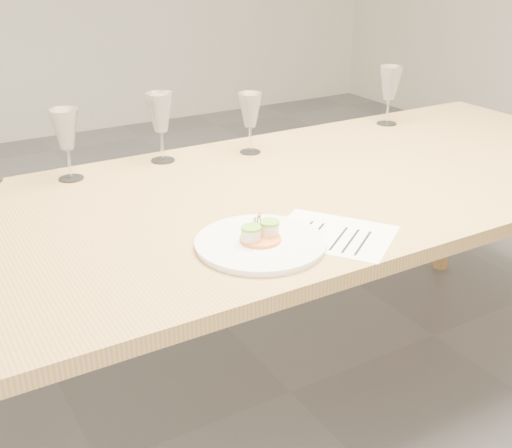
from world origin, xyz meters
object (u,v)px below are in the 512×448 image
dinner_plate (261,242)px  wine_glass_1 (160,114)px  wine_glass_2 (250,111)px  wine_glass_3 (390,84)px  wine_glass_0 (65,131)px  recipe_sheet (333,234)px  dining_table (296,207)px

dinner_plate → wine_glass_1: (0.05, 0.70, 0.14)m
dinner_plate → wine_glass_1: size_ratio=1.39×
wine_glass_2 → wine_glass_3: bearing=3.7°
wine_glass_0 → wine_glass_2: wine_glass_0 is taller
recipe_sheet → wine_glass_0: wine_glass_0 is taller
wine_glass_0 → wine_glass_3: (1.22, -0.01, 0.01)m
dinner_plate → recipe_sheet: 0.19m
wine_glass_0 → recipe_sheet: bearing=-58.4°
dining_table → wine_glass_2: bearing=83.2°
wine_glass_2 → wine_glass_3: size_ratio=0.91×
wine_glass_0 → wine_glass_1: (0.30, 0.02, 0.01)m
wine_glass_2 → dinner_plate: bearing=-118.2°
wine_glass_1 → wine_glass_2: size_ratio=1.10×
dinner_plate → wine_glass_3: 1.19m
wine_glass_1 → wine_glass_3: bearing=-1.7°
recipe_sheet → wine_glass_3: (0.78, 0.70, 0.15)m
dining_table → recipe_sheet: recipe_sheet is taller
dining_table → wine_glass_1: (-0.25, 0.40, 0.22)m
wine_glass_0 → wine_glass_1: bearing=3.3°
dining_table → wine_glass_1: wine_glass_1 is taller
dining_table → wine_glass_0: (-0.55, 0.39, 0.22)m
dining_table → recipe_sheet: size_ratio=6.72×
wine_glass_0 → wine_glass_3: wine_glass_3 is taller
wine_glass_1 → dining_table: bearing=-58.5°
recipe_sheet → wine_glass_2: bearing=41.9°
dining_table → wine_glass_0: size_ratio=11.34×
recipe_sheet → wine_glass_1: 0.76m
wine_glass_2 → recipe_sheet: bearing=-102.9°
dining_table → wine_glass_3: wine_glass_3 is taller
dinner_plate → wine_glass_0: bearing=110.4°
wine_glass_3 → dining_table: bearing=-150.7°
dining_table → wine_glass_3: bearing=29.3°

